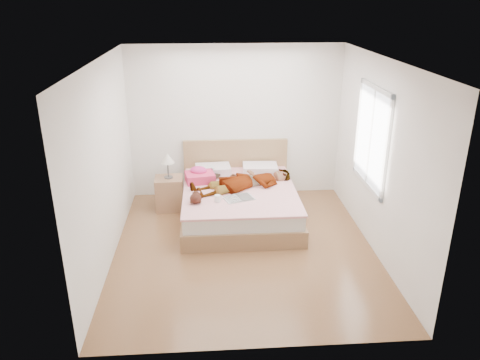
{
  "coord_description": "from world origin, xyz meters",
  "views": [
    {
      "loc": [
        -0.46,
        -5.74,
        3.34
      ],
      "look_at": [
        0.0,
        0.85,
        0.7
      ],
      "focal_mm": 35.0,
      "sensor_mm": 36.0,
      "label": 1
    }
  ],
  "objects": [
    {
      "name": "towel",
      "position": [
        -0.62,
        1.32,
        0.61
      ],
      "size": [
        0.51,
        0.44,
        0.24
      ],
      "color": "#FE4574",
      "rests_on": "bed"
    },
    {
      "name": "nightstand",
      "position": [
        -1.13,
        1.4,
        0.32
      ],
      "size": [
        0.46,
        0.42,
        0.97
      ],
      "color": "olive",
      "rests_on": "ground"
    },
    {
      "name": "ground",
      "position": [
        0.0,
        0.0,
        0.0
      ],
      "size": [
        4.0,
        4.0,
        0.0
      ],
      "primitive_type": "plane",
      "color": "#56381A",
      "rests_on": "ground"
    },
    {
      "name": "magazine",
      "position": [
        -0.04,
        0.58,
        0.52
      ],
      "size": [
        0.5,
        0.4,
        0.03
      ],
      "color": "silver",
      "rests_on": "bed"
    },
    {
      "name": "hair",
      "position": [
        -0.49,
        1.53,
        0.55
      ],
      "size": [
        0.5,
        0.58,
        0.08
      ],
      "primitive_type": "ellipsoid",
      "rotation": [
        0.0,
        0.0,
        -0.15
      ],
      "color": "black",
      "rests_on": "bed"
    },
    {
      "name": "coffee_mug",
      "position": [
        -0.35,
        0.5,
        0.56
      ],
      "size": [
        0.14,
        0.11,
        0.1
      ],
      "color": "white",
      "rests_on": "bed"
    },
    {
      "name": "phone",
      "position": [
        -0.42,
        1.48,
        0.7
      ],
      "size": [
        0.08,
        0.1,
        0.05
      ],
      "primitive_type": "cube",
      "rotation": [
        0.44,
        0.0,
        0.37
      ],
      "color": "silver",
      "rests_on": "bed"
    },
    {
      "name": "plush_toy",
      "position": [
        -0.67,
        0.49,
        0.59
      ],
      "size": [
        0.18,
        0.26,
        0.15
      ],
      "color": "black",
      "rests_on": "bed"
    },
    {
      "name": "bed",
      "position": [
        0.0,
        1.04,
        0.28
      ],
      "size": [
        1.8,
        2.08,
        1.0
      ],
      "color": "olive",
      "rests_on": "ground"
    },
    {
      "name": "room_shell",
      "position": [
        1.77,
        0.3,
        1.5
      ],
      "size": [
        4.0,
        4.0,
        4.0
      ],
      "color": "white",
      "rests_on": "ground"
    },
    {
      "name": "woman",
      "position": [
        0.08,
        1.08,
        0.63
      ],
      "size": [
        1.81,
        1.21,
        0.23
      ],
      "primitive_type": "imported",
      "rotation": [
        0.0,
        0.0,
        -1.2
      ],
      "color": "silver",
      "rests_on": "bed"
    }
  ]
}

